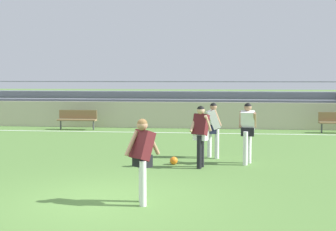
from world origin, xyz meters
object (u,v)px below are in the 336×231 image
object	(u,v)px
bleacher_stand	(154,106)
soccer_ball	(174,161)
bench_near_bin	(77,118)
player_dark_dropping_back	(201,131)
player_dark_wide_left	(142,154)
player_white_overlapping	(248,128)
player_white_trailing_run	(213,125)

from	to	relation	value
bleacher_stand	soccer_ball	size ratio (longest dim) A/B	89.81
bench_near_bin	soccer_ball	world-z (taller)	bench_near_bin
bench_near_bin	player_dark_dropping_back	distance (m)	10.51
bench_near_bin	player_dark_dropping_back	bearing A→B (deg)	-54.51
player_dark_dropping_back	player_dark_wide_left	distance (m)	3.86
bench_near_bin	player_white_overlapping	world-z (taller)	player_white_overlapping
player_white_trailing_run	player_dark_wide_left	bearing A→B (deg)	-103.23
player_dark_wide_left	soccer_ball	distance (m)	4.23
player_dark_dropping_back	player_dark_wide_left	bearing A→B (deg)	-104.21
bench_near_bin	player_white_overlapping	bearing A→B (deg)	-46.83
bleacher_stand	player_white_trailing_run	bearing A→B (deg)	-72.14
bleacher_stand	soccer_ball	bearing A→B (deg)	-79.05
player_dark_wide_left	soccer_ball	size ratio (longest dim) A/B	7.53
player_dark_dropping_back	soccer_ball	distance (m)	1.24
soccer_ball	bench_near_bin	bearing A→B (deg)	123.16
player_dark_dropping_back	bleacher_stand	bearing A→B (deg)	104.15
player_white_trailing_run	player_dark_wide_left	xyz separation A→B (m)	(-1.26, -5.34, -0.01)
player_white_trailing_run	player_dark_wide_left	distance (m)	5.48
player_white_overlapping	player_white_trailing_run	bearing A→B (deg)	136.92
player_white_trailing_run	bench_near_bin	bearing A→B (deg)	132.64
bench_near_bin	player_white_trailing_run	world-z (taller)	player_white_trailing_run
bleacher_stand	player_dark_wide_left	bearing A→B (deg)	-82.59
bleacher_stand	player_dark_dropping_back	world-z (taller)	bleacher_stand
bleacher_stand	bench_near_bin	distance (m)	4.49
player_white_overlapping	player_dark_wide_left	size ratio (longest dim) A/B	1.04
player_white_overlapping	player_dark_wide_left	xyz separation A→B (m)	(-2.23, -4.43, -0.05)
player_white_trailing_run	soccer_ball	distance (m)	1.84
player_dark_dropping_back	bench_near_bin	bearing A→B (deg)	125.49
bleacher_stand	player_dark_wide_left	distance (m)	15.61
player_dark_dropping_back	player_dark_wide_left	size ratio (longest dim) A/B	1.01
player_white_overlapping	soccer_ball	xyz separation A→B (m)	(-2.05, -0.30, -0.92)
bench_near_bin	player_dark_wide_left	world-z (taller)	player_dark_wide_left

